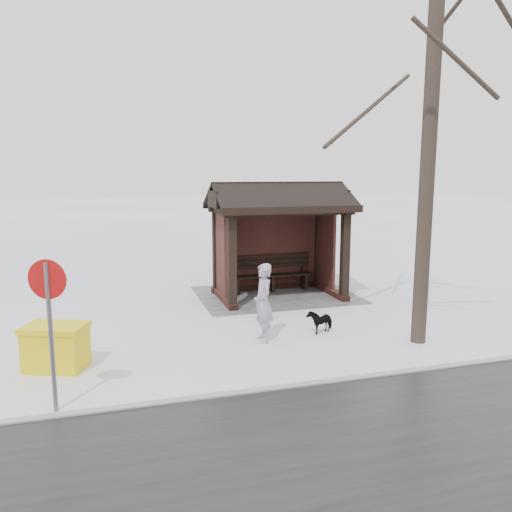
{
  "coord_description": "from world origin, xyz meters",
  "views": [
    {
      "loc": [
        4.28,
        12.42,
        3.34
      ],
      "look_at": [
        0.86,
        0.8,
        1.29
      ],
      "focal_mm": 35.0,
      "sensor_mm": 36.0,
      "label": 1
    }
  ],
  "objects_px": {
    "bus_shelter": "(277,216)",
    "dog": "(320,321)",
    "tree_near": "(436,12)",
    "road_sign": "(49,302)",
    "pedestrian": "(263,303)",
    "grit_bin": "(56,347)"
  },
  "relations": [
    {
      "from": "tree_near",
      "to": "grit_bin",
      "type": "distance_m",
      "value": 8.9
    },
    {
      "from": "tree_near",
      "to": "bus_shelter",
      "type": "bearing_deg",
      "value": -71.01
    },
    {
      "from": "bus_shelter",
      "to": "road_sign",
      "type": "xyz_separation_m",
      "value": [
        5.14,
        5.44,
        -0.58
      ]
    },
    {
      "from": "bus_shelter",
      "to": "dog",
      "type": "distance_m",
      "value": 3.78
    },
    {
      "from": "tree_near",
      "to": "dog",
      "type": "xyz_separation_m",
      "value": [
        1.64,
        -1.1,
        -5.91
      ]
    },
    {
      "from": "dog",
      "to": "road_sign",
      "type": "height_order",
      "value": "road_sign"
    },
    {
      "from": "bus_shelter",
      "to": "road_sign",
      "type": "relative_size",
      "value": 1.65
    },
    {
      "from": "pedestrian",
      "to": "grit_bin",
      "type": "bearing_deg",
      "value": -83.52
    },
    {
      "from": "tree_near",
      "to": "grit_bin",
      "type": "bearing_deg",
      "value": -4.6
    },
    {
      "from": "tree_near",
      "to": "road_sign",
      "type": "xyz_separation_m",
      "value": [
        6.64,
        1.08,
        -4.57
      ]
    },
    {
      "from": "bus_shelter",
      "to": "road_sign",
      "type": "distance_m",
      "value": 7.5
    },
    {
      "from": "tree_near",
      "to": "pedestrian",
      "type": "xyz_separation_m",
      "value": [
        2.95,
        -0.92,
        -5.37
      ]
    },
    {
      "from": "road_sign",
      "to": "bus_shelter",
      "type": "bearing_deg",
      "value": -108.9
    },
    {
      "from": "dog",
      "to": "pedestrian",
      "type": "bearing_deg",
      "value": -104.83
    },
    {
      "from": "bus_shelter",
      "to": "pedestrian",
      "type": "xyz_separation_m",
      "value": [
        1.45,
        3.44,
        -1.38
      ]
    },
    {
      "from": "bus_shelter",
      "to": "dog",
      "type": "xyz_separation_m",
      "value": [
        0.14,
        3.26,
        -1.92
      ]
    },
    {
      "from": "tree_near",
      "to": "dog",
      "type": "height_order",
      "value": "tree_near"
    },
    {
      "from": "pedestrian",
      "to": "grit_bin",
      "type": "xyz_separation_m",
      "value": [
        3.82,
        0.38,
        -0.39
      ]
    },
    {
      "from": "bus_shelter",
      "to": "pedestrian",
      "type": "bearing_deg",
      "value": 67.2
    },
    {
      "from": "grit_bin",
      "to": "pedestrian",
      "type": "bearing_deg",
      "value": -152.84
    },
    {
      "from": "dog",
      "to": "road_sign",
      "type": "relative_size",
      "value": 0.27
    },
    {
      "from": "pedestrian",
      "to": "road_sign",
      "type": "relative_size",
      "value": 0.72
    }
  ]
}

